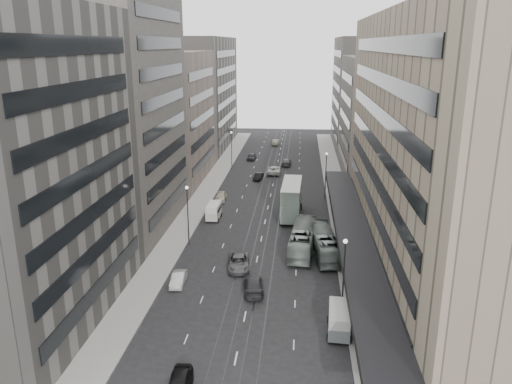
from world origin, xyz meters
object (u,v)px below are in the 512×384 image
(bus_far, at_px, (303,239))
(double_decker, at_px, (291,199))
(vw_microbus, at_px, (339,319))
(sedan_2, at_px, (239,262))
(bus_near, at_px, (324,243))
(sedan_1, at_px, (178,279))
(panel_van, at_px, (214,211))
(sedan_0, at_px, (179,384))

(bus_far, xyz_separation_m, double_decker, (-1.81, 13.34, 1.34))
(vw_microbus, height_order, sedan_2, vw_microbus)
(bus_near, bearing_deg, sedan_1, 23.98)
(panel_van, bearing_deg, bus_near, -35.17)
(sedan_1, bearing_deg, sedan_2, 34.36)
(panel_van, xyz_separation_m, sedan_0, (4.20, -40.22, -0.64))
(bus_near, xyz_separation_m, bus_far, (-2.74, 1.03, 0.09))
(sedan_0, bearing_deg, sedan_2, 82.04)
(vw_microbus, xyz_separation_m, panel_van, (-17.25, 30.48, -0.01))
(double_decker, height_order, sedan_1, double_decker)
(bus_far, distance_m, sedan_1, 17.87)
(bus_near, height_order, double_decker, double_decker)
(bus_near, relative_size, sedan_2, 2.09)
(bus_far, distance_m, panel_van, 17.77)
(bus_far, distance_m, sedan_0, 30.61)
(sedan_0, height_order, sedan_2, sedan_0)
(bus_far, bearing_deg, sedan_2, 43.26)
(vw_microbus, bearing_deg, bus_near, 95.81)
(vw_microbus, bearing_deg, sedan_2, 133.85)
(bus_far, bearing_deg, bus_near, 164.53)
(vw_microbus, relative_size, sedan_0, 1.07)
(vw_microbus, height_order, sedan_0, vw_microbus)
(double_decker, distance_m, panel_van, 12.30)
(double_decker, distance_m, sedan_1, 27.32)
(sedan_2, bearing_deg, double_decker, 66.34)
(double_decker, height_order, sedan_2, double_decker)
(double_decker, xyz_separation_m, sedan_1, (-12.27, -24.30, -2.35))
(panel_van, bearing_deg, bus_far, -37.74)
(double_decker, distance_m, sedan_2, 20.44)
(bus_far, height_order, double_decker, double_decker)
(bus_far, height_order, sedan_2, bus_far)
(bus_near, distance_m, sedan_1, 19.55)
(sedan_2, bearing_deg, bus_near, 19.06)
(bus_near, bearing_deg, sedan_0, 59.63)
(vw_microbus, bearing_deg, double_decker, 102.75)
(bus_near, relative_size, sedan_0, 2.52)
(bus_near, xyz_separation_m, sedan_2, (-10.49, -5.05, -0.83))
(double_decker, xyz_separation_m, vw_microbus, (5.25, -32.65, -1.60))
(sedan_0, bearing_deg, sedan_1, 100.55)
(bus_near, height_order, sedan_2, bus_near)
(bus_near, distance_m, sedan_2, 11.68)
(panel_van, bearing_deg, sedan_0, -82.81)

